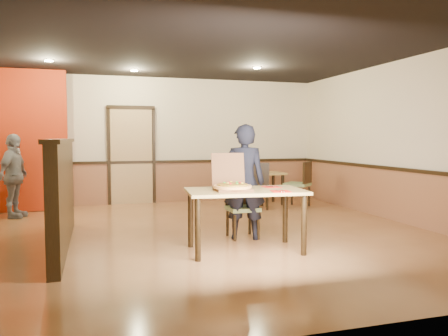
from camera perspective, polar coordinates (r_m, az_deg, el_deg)
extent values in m
plane|color=#B17545|center=(6.69, -2.52, -8.64)|extent=(7.00, 7.00, 0.00)
plane|color=black|center=(6.66, -2.60, 15.58)|extent=(7.00, 7.00, 0.00)
plane|color=beige|center=(9.96, -7.42, 3.61)|extent=(7.00, 0.00, 7.00)
plane|color=beige|center=(8.11, 22.23, 3.26)|extent=(0.00, 7.00, 7.00)
cube|color=#905939|center=(9.98, -7.35, -1.86)|extent=(7.00, 0.04, 0.90)
cube|color=black|center=(9.92, -7.35, 0.83)|extent=(7.00, 0.06, 0.06)
cube|color=#905939|center=(8.16, 21.89, -3.42)|extent=(0.04, 7.00, 0.90)
cube|color=black|center=(8.10, 21.87, -0.13)|extent=(0.06, 7.00, 0.06)
cube|color=tan|center=(9.83, -11.98, 1.51)|extent=(0.90, 0.06, 2.10)
cube|color=black|center=(6.20, -20.36, -3.32)|extent=(0.14, 3.00, 1.40)
cube|color=black|center=(6.15, -20.52, 3.35)|extent=(0.20, 3.10, 0.05)
cube|color=#AC280C|center=(9.43, -24.63, 3.26)|extent=(1.60, 0.20, 2.78)
cylinder|color=#FFF6B2|center=(8.27, -21.89, 12.88)|extent=(0.14, 0.14, 0.02)
cylinder|color=#FFF6B2|center=(8.97, -11.64, 12.37)|extent=(0.14, 0.14, 0.02)
cylinder|color=#FFF6B2|center=(8.48, 4.34, 12.92)|extent=(0.14, 0.14, 0.02)
cube|color=tan|center=(5.60, 2.80, -3.04)|extent=(1.56, 0.98, 0.04)
cylinder|color=black|center=(5.20, -3.44, -8.04)|extent=(0.07, 0.07, 0.76)
cylinder|color=black|center=(5.87, -4.39, -6.65)|extent=(0.07, 0.07, 0.76)
cylinder|color=black|center=(5.54, 10.41, -7.35)|extent=(0.07, 0.07, 0.76)
cylinder|color=black|center=(6.18, 8.00, -6.15)|extent=(0.07, 0.07, 0.76)
cube|color=olive|center=(6.39, 2.45, -5.31)|extent=(0.43, 0.43, 0.06)
cube|color=black|center=(6.54, 1.89, -3.03)|extent=(0.41, 0.04, 0.41)
cylinder|color=black|center=(6.22, 1.43, -7.85)|extent=(0.04, 0.04, 0.37)
cylinder|color=black|center=(6.55, 0.45, -7.24)|extent=(0.04, 0.04, 0.37)
cylinder|color=black|center=(6.33, 4.50, -7.64)|extent=(0.04, 0.04, 0.37)
cylinder|color=black|center=(6.66, 3.39, -7.06)|extent=(0.04, 0.04, 0.37)
cube|color=olive|center=(9.01, 4.40, -2.32)|extent=(0.60, 0.60, 0.06)
cube|color=black|center=(8.77, 4.45, -0.80)|extent=(0.44, 0.19, 0.45)
cylinder|color=black|center=(9.24, 5.58, -3.83)|extent=(0.05, 0.05, 0.41)
cylinder|color=black|center=(8.86, 5.69, -4.18)|extent=(0.05, 0.05, 0.41)
cylinder|color=black|center=(9.23, 3.15, -3.83)|extent=(0.05, 0.05, 0.41)
cylinder|color=black|center=(8.85, 3.15, -4.17)|extent=(0.05, 0.05, 0.41)
cube|color=olive|center=(9.37, 9.56, -2.11)|extent=(0.67, 0.67, 0.06)
cube|color=black|center=(9.27, 10.83, -0.58)|extent=(0.36, 0.34, 0.45)
cylinder|color=black|center=(9.65, 8.86, -3.53)|extent=(0.05, 0.05, 0.41)
cylinder|color=black|center=(9.52, 11.06, -3.66)|extent=(0.05, 0.05, 0.41)
cylinder|color=black|center=(9.29, 7.97, -3.81)|extent=(0.05, 0.05, 0.41)
cylinder|color=black|center=(9.15, 10.26, -3.96)|extent=(0.05, 0.05, 0.41)
cube|color=tan|center=(9.66, 5.74, -0.69)|extent=(0.67, 0.67, 0.04)
cylinder|color=black|center=(9.38, 4.95, -2.96)|extent=(0.07, 0.07, 0.66)
cylinder|color=black|center=(9.83, 3.84, -2.64)|extent=(0.07, 0.07, 0.66)
cylinder|color=black|center=(9.58, 7.66, -2.84)|extent=(0.07, 0.07, 0.66)
cylinder|color=black|center=(10.02, 6.45, -2.53)|extent=(0.07, 0.07, 0.66)
imported|color=black|center=(6.26, 2.64, -1.84)|extent=(0.70, 0.57, 1.65)
imported|color=gray|center=(8.79, -25.78, -0.94)|extent=(0.63, 0.97, 1.53)
cube|color=brown|center=(5.50, 1.11, -2.78)|extent=(0.47, 0.47, 0.03)
cube|color=brown|center=(5.73, 0.54, -0.19)|extent=(0.44, 0.12, 0.43)
cylinder|color=#F3AE58|center=(5.50, 1.11, -2.44)|extent=(0.55, 0.55, 0.03)
cube|color=red|center=(5.44, 7.42, -3.04)|extent=(0.26, 0.26, 0.01)
cylinder|color=silver|center=(5.42, 7.13, -2.99)|extent=(0.04, 0.19, 0.01)
cube|color=silver|center=(5.45, 7.71, -2.98)|extent=(0.05, 0.21, 0.00)
cube|color=red|center=(5.92, 6.22, -2.45)|extent=(0.22, 0.22, 0.00)
cylinder|color=silver|center=(5.91, 5.95, -2.41)|extent=(0.01, 0.19, 0.01)
cube|color=silver|center=(5.93, 6.49, -2.40)|extent=(0.02, 0.20, 0.00)
cylinder|color=#944F1B|center=(9.69, 5.11, -0.08)|extent=(0.06, 0.06, 0.16)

